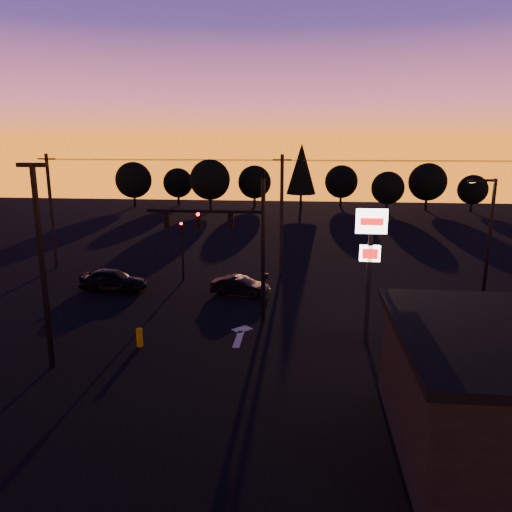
{
  "coord_description": "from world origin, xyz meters",
  "views": [
    {
      "loc": [
        3.83,
        -22.87,
        10.11
      ],
      "look_at": [
        1.0,
        5.0,
        3.5
      ],
      "focal_mm": 35.0,
      "sensor_mm": 36.0,
      "label": 1
    }
  ],
  "objects": [
    {
      "name": "traffic_signal_mast",
      "position": [
        -0.1,
        3.99,
        4.94
      ],
      "size": [
        6.79,
        0.52,
        8.58
      ],
      "color": "black",
      "rests_on": "ground"
    },
    {
      "name": "pylon_sign",
      "position": [
        7.0,
        1.5,
        4.91
      ],
      "size": [
        1.5,
        0.28,
        6.8
      ],
      "color": "black",
      "rests_on": "ground"
    },
    {
      "name": "lane_arrow",
      "position": [
        0.5,
        1.67,
        0.01
      ],
      "size": [
        1.2,
        3.1,
        0.01
      ],
      "color": "beige",
      "rests_on": "ground"
    },
    {
      "name": "tree_6",
      "position": [
        15.0,
        48.0,
        3.43
      ],
      "size": [
        4.54,
        4.54,
        5.71
      ],
      "color": "black",
      "rests_on": "ground"
    },
    {
      "name": "parking_lot_light",
      "position": [
        -7.5,
        -3.0,
        5.27
      ],
      "size": [
        1.25,
        0.3,
        9.14
      ],
      "color": "black",
      "rests_on": "ground"
    },
    {
      "name": "tree_4",
      "position": [
        3.0,
        49.0,
        5.93
      ],
      "size": [
        4.18,
        4.18,
        9.5
      ],
      "color": "black",
      "rests_on": "ground"
    },
    {
      "name": "tree_1",
      "position": [
        -16.0,
        53.0,
        3.43
      ],
      "size": [
        4.54,
        4.54,
        5.71
      ],
      "color": "black",
      "rests_on": "ground"
    },
    {
      "name": "power_wires",
      "position": [
        2.0,
        14.0,
        8.57
      ],
      "size": [
        36.0,
        1.22,
        0.07
      ],
      "color": "black",
      "rests_on": "ground"
    },
    {
      "name": "streetlight",
      "position": [
        13.91,
        5.5,
        4.42
      ],
      "size": [
        1.55,
        0.35,
        8.0
      ],
      "color": "black",
      "rests_on": "ground"
    },
    {
      "name": "suv_parked",
      "position": [
        9.5,
        -3.73,
        0.61
      ],
      "size": [
        3.88,
        4.82,
        1.22
      ],
      "primitive_type": "imported",
      "rotation": [
        0.0,
        0.0,
        0.5
      ],
      "color": "black",
      "rests_on": "ground"
    },
    {
      "name": "tree_2",
      "position": [
        -10.0,
        48.0,
        4.37
      ],
      "size": [
        5.77,
        5.78,
        7.26
      ],
      "color": "black",
      "rests_on": "ground"
    },
    {
      "name": "tree_7",
      "position": [
        21.0,
        51.0,
        4.06
      ],
      "size": [
        5.36,
        5.36,
        6.74
      ],
      "color": "black",
      "rests_on": "ground"
    },
    {
      "name": "tree_8",
      "position": [
        27.0,
        50.0,
        3.12
      ],
      "size": [
        4.12,
        4.12,
        5.19
      ],
      "color": "black",
      "rests_on": "ground"
    },
    {
      "name": "utility_pole_1",
      "position": [
        2.0,
        14.0,
        4.59
      ],
      "size": [
        1.4,
        0.26,
        9.0
      ],
      "color": "black",
      "rests_on": "ground"
    },
    {
      "name": "secondary_signal",
      "position": [
        -5.0,
        11.49,
        2.86
      ],
      "size": [
        0.3,
        0.31,
        4.35
      ],
      "color": "black",
      "rests_on": "ground"
    },
    {
      "name": "tree_3",
      "position": [
        -4.0,
        52.0,
        3.75
      ],
      "size": [
        4.95,
        4.95,
        6.22
      ],
      "color": "black",
      "rests_on": "ground"
    },
    {
      "name": "tree_0",
      "position": [
        -22.0,
        50.0,
        4.06
      ],
      "size": [
        5.36,
        5.36,
        6.74
      ],
      "color": "black",
      "rests_on": "ground"
    },
    {
      "name": "bollard",
      "position": [
        -4.28,
        -0.37,
        0.46
      ],
      "size": [
        0.31,
        0.31,
        0.93
      ],
      "primitive_type": "cylinder",
      "color": "#C99600",
      "rests_on": "ground"
    },
    {
      "name": "ground",
      "position": [
        0.0,
        0.0,
        0.0
      ],
      "size": [
        120.0,
        120.0,
        0.0
      ],
      "primitive_type": "plane",
      "color": "black",
      "rests_on": "ground"
    },
    {
      "name": "car_mid",
      "position": [
        -0.42,
        8.43,
        0.62
      ],
      "size": [
        3.98,
        2.04,
        1.25
      ],
      "primitive_type": "imported",
      "rotation": [
        0.0,
        0.0,
        1.37
      ],
      "color": "black",
      "rests_on": "ground"
    },
    {
      "name": "car_left",
      "position": [
        -9.14,
        8.53,
        0.76
      ],
      "size": [
        4.61,
        2.14,
        1.53
      ],
      "primitive_type": "imported",
      "rotation": [
        0.0,
        0.0,
        1.49
      ],
      "color": "black",
      "rests_on": "ground"
    },
    {
      "name": "tree_5",
      "position": [
        9.0,
        54.0,
        3.75
      ],
      "size": [
        4.95,
        4.95,
        6.22
      ],
      "color": "black",
      "rests_on": "ground"
    },
    {
      "name": "utility_pole_0",
      "position": [
        -16.0,
        14.0,
        4.59
      ],
      "size": [
        1.4,
        0.26,
        9.0
      ],
      "color": "black",
      "rests_on": "ground"
    }
  ]
}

